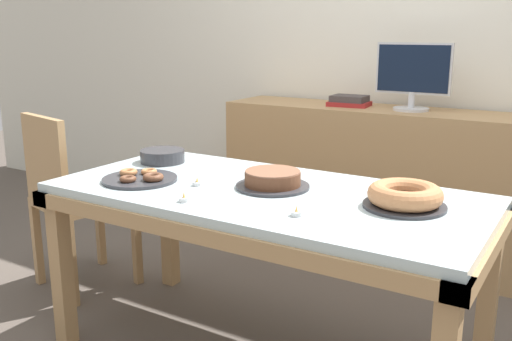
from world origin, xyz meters
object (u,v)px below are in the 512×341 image
(cake_golden_bundt, at_px, (405,196))
(tealight_near_front, at_px, (184,199))
(chair, at_px, (70,194))
(book_stack, at_px, (349,101))
(cake_chocolate_round, at_px, (273,180))
(pastry_platter, at_px, (140,178))
(tealight_right_edge, at_px, (197,183))
(computer_monitor, at_px, (413,77))
(plate_stack, at_px, (162,156))
(tealight_centre, at_px, (296,213))

(cake_golden_bundt, relative_size, tealight_near_front, 7.35)
(chair, xyz_separation_m, book_stack, (0.99, 1.30, 0.41))
(cake_chocolate_round, bearing_deg, book_stack, 99.65)
(chair, bearing_deg, pastry_platter, -16.52)
(cake_chocolate_round, distance_m, pastry_platter, 0.56)
(cake_chocolate_round, xyz_separation_m, cake_golden_bundt, (0.53, 0.02, 0.01))
(book_stack, height_order, tealight_right_edge, book_stack)
(book_stack, height_order, cake_golden_bundt, book_stack)
(computer_monitor, distance_m, plate_stack, 1.48)
(computer_monitor, distance_m, pastry_platter, 1.69)
(plate_stack, bearing_deg, cake_chocolate_round, -10.14)
(tealight_near_front, xyz_separation_m, tealight_centre, (0.43, 0.07, 0.00))
(tealight_near_front, bearing_deg, plate_stack, 137.23)
(pastry_platter, xyz_separation_m, tealight_near_front, (0.34, -0.14, -0.00))
(book_stack, xyz_separation_m, tealight_right_edge, (-0.05, -1.44, -0.19))
(tealight_right_edge, bearing_deg, tealight_centre, -14.41)
(computer_monitor, xyz_separation_m, pastry_platter, (-0.68, -1.51, -0.35))
(cake_golden_bundt, bearing_deg, tealight_centre, -134.65)
(plate_stack, bearing_deg, book_stack, 69.15)
(pastry_platter, height_order, tealight_near_front, pastry_platter)
(chair, height_order, plate_stack, chair)
(tealight_centre, bearing_deg, computer_monitor, 93.45)
(cake_chocolate_round, distance_m, cake_golden_bundt, 0.53)
(tealight_centre, bearing_deg, plate_stack, 157.15)
(tealight_right_edge, distance_m, tealight_near_front, 0.22)
(book_stack, bearing_deg, tealight_right_edge, -92.08)
(book_stack, bearing_deg, computer_monitor, -0.21)
(pastry_platter, xyz_separation_m, plate_stack, (-0.15, 0.32, 0.02))
(cake_chocolate_round, height_order, tealight_centre, cake_chocolate_round)
(chair, bearing_deg, tealight_near_front, -18.41)
(cake_chocolate_round, relative_size, plate_stack, 1.41)
(tealight_right_edge, height_order, tealight_near_front, same)
(book_stack, xyz_separation_m, tealight_centre, (0.47, -1.58, -0.19))
(chair, bearing_deg, tealight_centre, -10.67)
(computer_monitor, xyz_separation_m, plate_stack, (-0.83, -1.19, -0.33))
(computer_monitor, relative_size, plate_stack, 2.02)
(tealight_centre, bearing_deg, cake_chocolate_round, 132.71)
(chair, distance_m, pastry_platter, 0.76)
(computer_monitor, xyz_separation_m, tealight_near_front, (-0.33, -1.65, -0.35))
(chair, height_order, cake_chocolate_round, chair)
(tealight_near_front, bearing_deg, tealight_right_edge, 114.94)
(plate_stack, distance_m, tealight_right_edge, 0.47)
(computer_monitor, xyz_separation_m, cake_chocolate_round, (-0.15, -1.31, -0.33))
(chair, bearing_deg, book_stack, 52.63)
(pastry_platter, height_order, plate_stack, plate_stack)
(chair, bearing_deg, cake_golden_bundt, 0.32)
(pastry_platter, distance_m, tealight_centre, 0.78)
(tealight_right_edge, bearing_deg, computer_monitor, 73.48)
(pastry_platter, bearing_deg, cake_golden_bundt, 11.54)
(pastry_platter, bearing_deg, tealight_right_edge, 14.35)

